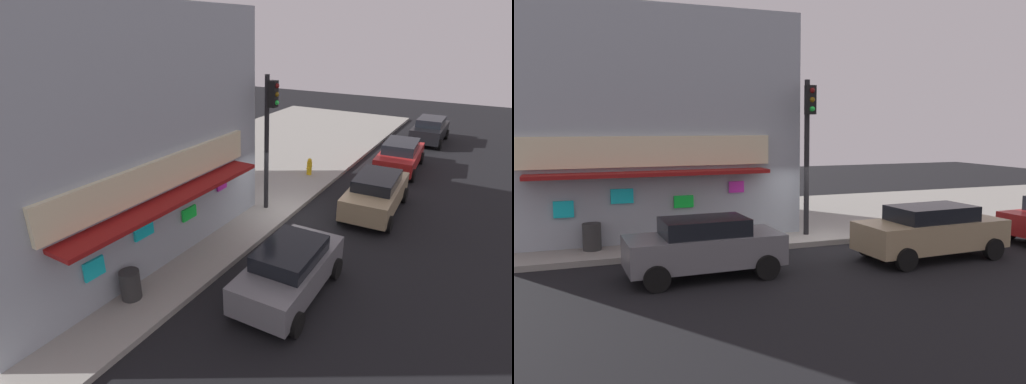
# 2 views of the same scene
# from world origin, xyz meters

# --- Properties ---
(ground_plane) EXTENTS (63.04, 63.04, 0.00)m
(ground_plane) POSITION_xyz_m (0.00, 0.00, 0.00)
(ground_plane) COLOR black
(sidewalk) EXTENTS (42.03, 10.45, 0.17)m
(sidewalk) POSITION_xyz_m (0.00, 5.23, 0.09)
(sidewalk) COLOR gray
(sidewalk) RESTS_ON ground_plane
(corner_building) EXTENTS (10.27, 8.81, 7.48)m
(corner_building) POSITION_xyz_m (-5.18, 5.64, 3.91)
(corner_building) COLOR #9EA8B2
(corner_building) RESTS_ON sidewalk
(traffic_light) EXTENTS (0.32, 0.58, 5.23)m
(traffic_light) POSITION_xyz_m (-0.02, 1.07, 3.52)
(traffic_light) COLOR black
(traffic_light) RESTS_ON sidewalk
(fire_hydrant) EXTENTS (0.49, 0.25, 0.84)m
(fire_hydrant) POSITION_xyz_m (4.49, 1.32, 0.58)
(fire_hydrant) COLOR gold
(fire_hydrant) RESTS_ON sidewalk
(trash_can) EXTENTS (0.54, 0.54, 0.82)m
(trash_can) POSITION_xyz_m (-7.03, 1.31, 0.58)
(trash_can) COLOR #2D2D2D
(trash_can) RESTS_ON sidewalk
(pedestrian) EXTENTS (0.46, 0.54, 1.80)m
(pedestrian) POSITION_xyz_m (-2.84, 1.96, 1.16)
(pedestrian) COLOR navy
(pedestrian) RESTS_ON sidewalk
(potted_plant_by_doorway) EXTENTS (0.53, 0.53, 0.86)m
(potted_plant_by_doorway) POSITION_xyz_m (-4.52, 2.38, 0.66)
(potted_plant_by_doorway) COLOR #59595B
(potted_plant_by_doorway) RESTS_ON sidewalk
(potted_plant_by_window) EXTENTS (0.53, 0.53, 0.81)m
(potted_plant_by_window) POSITION_xyz_m (-5.96, 2.14, 0.61)
(potted_plant_by_window) COLOR brown
(potted_plant_by_window) RESTS_ON sidewalk
(parked_car_red) EXTENTS (4.62, 2.28, 1.51)m
(parked_car_red) POSITION_xyz_m (8.12, -2.18, 0.79)
(parked_car_red) COLOR #AD1E1E
(parked_car_red) RESTS_ON ground_plane
(parked_car_black) EXTENTS (4.27, 2.02, 1.60)m
(parked_car_black) POSITION_xyz_m (14.66, -2.54, 0.84)
(parked_car_black) COLOR black
(parked_car_black) RESTS_ON ground_plane
(parked_car_grey) EXTENTS (4.04, 2.00, 1.54)m
(parked_car_grey) POSITION_xyz_m (-4.44, -2.15, 0.81)
(parked_car_grey) COLOR slate
(parked_car_grey) RESTS_ON ground_plane
(parked_car_tan) EXTENTS (4.53, 2.18, 1.57)m
(parked_car_tan) POSITION_xyz_m (2.26, -2.60, 0.83)
(parked_car_tan) COLOR #9E8966
(parked_car_tan) RESTS_ON ground_plane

